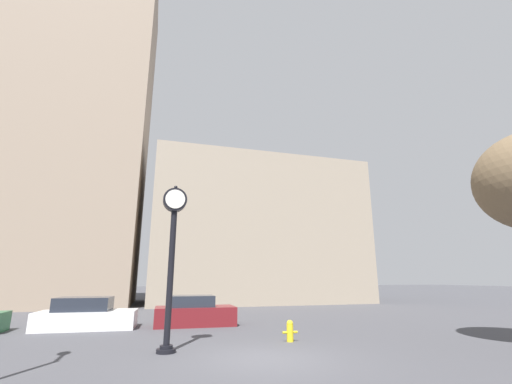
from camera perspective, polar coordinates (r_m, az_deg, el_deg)
The scene contains 7 objects.
ground_plane at distance 10.74m, azimuth 1.71°, elevation -26.06°, with size 200.00×200.00×0.00m, color #424247.
building_tall_tower at distance 37.92m, azimuth -28.26°, elevation 9.99°, with size 13.71×12.00×33.35m.
building_storefront_row at distance 35.65m, azimuth -0.38°, elevation -6.87°, with size 20.32×12.00×13.56m.
street_clock at distance 11.70m, azimuth -13.76°, elevation -8.35°, with size 0.79×0.59×5.30m.
car_white at distance 18.17m, azimuth -26.40°, elevation -17.96°, with size 4.27×2.16×1.38m.
car_maroon at distance 17.92m, azimuth -10.24°, elevation -19.17°, with size 3.87×2.04×1.40m.
fire_hydrant_near at distance 13.39m, azimuth 5.68°, elevation -22.01°, with size 0.56×0.24×0.74m.
Camera 1 is at (-3.22, -10.00, 2.20)m, focal length 24.00 mm.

